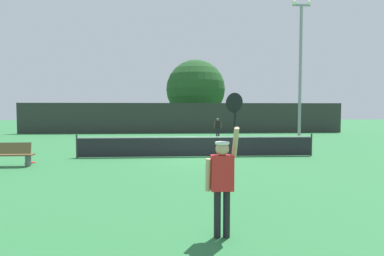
% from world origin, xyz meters
% --- Properties ---
extents(ground_plane, '(120.00, 120.00, 0.00)m').
position_xyz_m(ground_plane, '(0.00, 0.00, 0.00)').
color(ground_plane, '#2D723D').
extents(tennis_net, '(11.17, 0.08, 1.07)m').
position_xyz_m(tennis_net, '(0.00, 0.00, 0.51)').
color(tennis_net, '#232328').
rests_on(tennis_net, ground).
extents(perimeter_fence, '(31.24, 0.12, 2.90)m').
position_xyz_m(perimeter_fence, '(0.00, 15.88, 1.45)').
color(perimeter_fence, '#2D332D').
rests_on(perimeter_fence, ground).
extents(player_serving, '(0.68, 0.39, 2.50)m').
position_xyz_m(player_serving, '(-0.31, -9.59, 1.09)').
color(player_serving, red).
rests_on(player_serving, ground).
extents(player_receiving, '(0.57, 0.23, 1.53)m').
position_xyz_m(player_receiving, '(2.56, 10.82, 0.93)').
color(player_receiving, black).
rests_on(player_receiving, ground).
extents(tennis_ball, '(0.07, 0.07, 0.07)m').
position_xyz_m(tennis_ball, '(1.18, -0.38, 0.03)').
color(tennis_ball, '#CCE033').
rests_on(tennis_ball, ground).
extents(spare_racket, '(0.28, 0.52, 0.04)m').
position_xyz_m(spare_racket, '(-7.01, -1.37, 0.02)').
color(spare_racket, black).
rests_on(spare_racket, ground).
extents(courtside_bench, '(1.80, 0.44, 0.95)m').
position_xyz_m(courtside_bench, '(-7.50, -2.19, 0.48)').
color(courtside_bench, brown).
rests_on(courtside_bench, ground).
extents(light_pole, '(1.18, 0.28, 8.86)m').
position_xyz_m(light_pole, '(6.73, 4.41, 5.00)').
color(light_pole, gray).
rests_on(light_pole, ground).
extents(large_tree, '(6.72, 6.72, 7.96)m').
position_xyz_m(large_tree, '(1.58, 21.80, 4.59)').
color(large_tree, brown).
rests_on(large_tree, ground).
extents(parked_car_near, '(2.16, 4.31, 1.69)m').
position_xyz_m(parked_car_near, '(-7.46, 23.50, 0.78)').
color(parked_car_near, white).
rests_on(parked_car_near, ground).
extents(parked_car_mid, '(2.00, 4.24, 1.69)m').
position_xyz_m(parked_car_mid, '(-2.45, 22.21, 0.78)').
color(parked_car_mid, '#B7B7BC').
rests_on(parked_car_mid, ground).
extents(parked_car_far, '(2.42, 4.41, 1.69)m').
position_xyz_m(parked_car_far, '(6.62, 24.43, 0.78)').
color(parked_car_far, navy).
rests_on(parked_car_far, ground).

